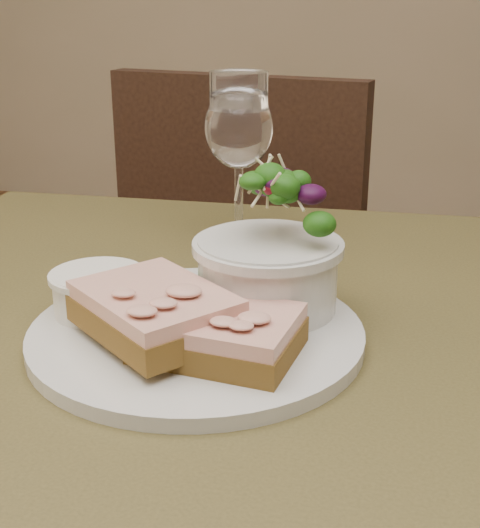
% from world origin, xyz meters
% --- Properties ---
extents(cafe_table, '(0.80, 0.80, 0.75)m').
position_xyz_m(cafe_table, '(0.00, 0.00, 0.65)').
color(cafe_table, '#40381B').
rests_on(cafe_table, ground).
extents(chair_far, '(0.50, 0.50, 0.90)m').
position_xyz_m(chair_far, '(-0.07, 0.75, 0.29)').
color(chair_far, black).
rests_on(chair_far, ground).
extents(dinner_plate, '(0.27, 0.27, 0.01)m').
position_xyz_m(dinner_plate, '(-0.02, -0.01, 0.76)').
color(dinner_plate, silver).
rests_on(dinner_plate, cafe_table).
extents(sandwich_front, '(0.13, 0.10, 0.03)m').
position_xyz_m(sandwich_front, '(0.01, -0.05, 0.78)').
color(sandwich_front, '#462F12').
rests_on(sandwich_front, dinner_plate).
extents(sandwich_back, '(0.15, 0.15, 0.03)m').
position_xyz_m(sandwich_back, '(-0.04, -0.04, 0.79)').
color(sandwich_back, '#462F12').
rests_on(sandwich_back, dinner_plate).
extents(ramekin, '(0.08, 0.08, 0.04)m').
position_xyz_m(ramekin, '(-0.11, 0.00, 0.78)').
color(ramekin, silver).
rests_on(ramekin, dinner_plate).
extents(salad_bowl, '(0.12, 0.12, 0.13)m').
position_xyz_m(salad_bowl, '(0.03, 0.04, 0.82)').
color(salad_bowl, silver).
rests_on(salad_bowl, dinner_plate).
extents(garnish, '(0.05, 0.04, 0.02)m').
position_xyz_m(garnish, '(-0.09, 0.06, 0.77)').
color(garnish, black).
rests_on(garnish, dinner_plate).
extents(wine_glass, '(0.08, 0.08, 0.18)m').
position_xyz_m(wine_glass, '(-0.03, 0.25, 0.87)').
color(wine_glass, white).
rests_on(wine_glass, cafe_table).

